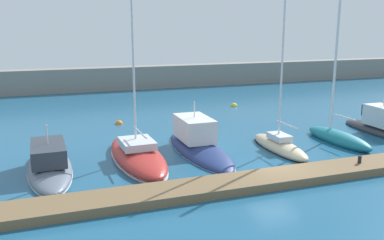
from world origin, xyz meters
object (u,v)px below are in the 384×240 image
object	(u,v)px
sailboat_red_second	(137,155)
sailboat_teal_fifth	(338,135)
motorboat_slate_nearest	(49,164)
sailboat_sand_fourth	(279,145)
dock_bollard	(360,159)
mooring_buoy_orange	(119,124)
motorboat_navy_third	(198,144)
motorboat_charcoal_sixth	(381,126)
mooring_buoy_yellow	(234,106)

from	to	relation	value
sailboat_red_second	sailboat_teal_fifth	world-z (taller)	sailboat_red_second
motorboat_slate_nearest	sailboat_sand_fourth	size ratio (longest dim) A/B	0.78
sailboat_red_second	dock_bollard	bearing A→B (deg)	-119.50
motorboat_slate_nearest	sailboat_sand_fourth	bearing A→B (deg)	-94.33
sailboat_sand_fourth	mooring_buoy_orange	xyz separation A→B (m)	(-8.74, 11.08, -0.32)
mooring_buoy_orange	dock_bollard	xyz separation A→B (m)	(10.91, -16.12, 0.66)
motorboat_navy_third	dock_bollard	xyz separation A→B (m)	(7.31, -6.77, 0.23)
motorboat_slate_nearest	sailboat_teal_fifth	world-z (taller)	sailboat_teal_fifth
motorboat_charcoal_sixth	mooring_buoy_yellow	distance (m)	14.96
motorboat_slate_nearest	sailboat_red_second	bearing A→B (deg)	-88.84
sailboat_teal_fifth	motorboat_navy_third	bearing A→B (deg)	79.41
sailboat_teal_fifth	mooring_buoy_orange	bearing A→B (deg)	49.42
sailboat_red_second	dock_bollard	distance (m)	13.05
motorboat_slate_nearest	dock_bollard	distance (m)	17.70
motorboat_navy_third	mooring_buoy_orange	xyz separation A→B (m)	(-3.60, 9.35, -0.43)
mooring_buoy_yellow	dock_bollard	xyz separation A→B (m)	(-1.60, -20.05, 0.66)
sailboat_sand_fourth	mooring_buoy_yellow	size ratio (longest dim) A/B	16.20
mooring_buoy_yellow	dock_bollard	world-z (taller)	dock_bollard
sailboat_teal_fifth	motorboat_charcoal_sixth	world-z (taller)	sailboat_teal_fifth
motorboat_charcoal_sixth	dock_bollard	bearing A→B (deg)	131.01
sailboat_red_second	sailboat_teal_fifth	bearing A→B (deg)	-95.00
sailboat_teal_fifth	dock_bollard	size ratio (longest dim) A/B	30.54
motorboat_slate_nearest	sailboat_red_second	size ratio (longest dim) A/B	0.59
motorboat_charcoal_sixth	sailboat_red_second	bearing A→B (deg)	91.63
mooring_buoy_orange	sailboat_red_second	bearing A→B (deg)	-93.54
motorboat_slate_nearest	mooring_buoy_orange	distance (m)	11.71
motorboat_navy_third	sailboat_sand_fourth	size ratio (longest dim) A/B	0.87
mooring_buoy_orange	sailboat_teal_fifth	bearing A→B (deg)	-38.51
mooring_buoy_yellow	motorboat_slate_nearest	bearing A→B (deg)	-142.30
sailboat_sand_fourth	dock_bollard	size ratio (longest dim) A/B	24.78
motorboat_navy_third	motorboat_charcoal_sixth	bearing A→B (deg)	-91.59
sailboat_sand_fourth	motorboat_charcoal_sixth	bearing A→B (deg)	-82.35
mooring_buoy_yellow	sailboat_teal_fifth	bearing A→B (deg)	-85.63
sailboat_sand_fourth	mooring_buoy_yellow	distance (m)	15.49
motorboat_slate_nearest	dock_bollard	bearing A→B (deg)	-110.37
motorboat_slate_nearest	dock_bollard	size ratio (longest dim) A/B	19.25
dock_bollard	motorboat_charcoal_sixth	bearing A→B (deg)	40.05
motorboat_charcoal_sixth	mooring_buoy_yellow	world-z (taller)	motorboat_charcoal_sixth
motorboat_slate_nearest	mooring_buoy_orange	world-z (taller)	motorboat_slate_nearest
motorboat_navy_third	motorboat_charcoal_sixth	size ratio (longest dim) A/B	1.24
sailboat_sand_fourth	sailboat_teal_fifth	bearing A→B (deg)	-87.27
sailboat_sand_fourth	motorboat_charcoal_sixth	world-z (taller)	sailboat_sand_fourth
dock_bollard	sailboat_teal_fifth	bearing A→B (deg)	62.59
motorboat_slate_nearest	mooring_buoy_orange	bearing A→B (deg)	-30.28
sailboat_teal_fifth	mooring_buoy_yellow	world-z (taller)	sailboat_teal_fifth
sailboat_red_second	dock_bollard	xyz separation A→B (m)	(11.53, -6.10, 0.30)
sailboat_red_second	mooring_buoy_yellow	size ratio (longest dim) A/B	21.37
motorboat_slate_nearest	sailboat_sand_fourth	distance (m)	14.53
sailboat_sand_fourth	mooring_buoy_yellow	xyz separation A→B (m)	(3.77, 15.02, -0.32)
sailboat_sand_fourth	sailboat_teal_fifth	world-z (taller)	sailboat_teal_fifth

